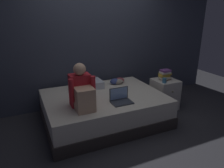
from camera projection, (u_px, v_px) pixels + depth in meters
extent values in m
plane|color=#2D2D33|center=(122.00, 126.00, 3.54)|extent=(8.00, 8.00, 0.00)
cube|color=#383D4C|center=(95.00, 37.00, 4.14)|extent=(5.60, 0.10, 2.70)
cube|color=#332D2B|center=(104.00, 116.00, 3.69)|extent=(2.00, 1.50, 0.20)
cube|color=beige|center=(104.00, 103.00, 3.61)|extent=(1.96, 1.46, 0.29)
cube|color=beige|center=(165.00, 94.00, 4.14)|extent=(0.44, 0.44, 0.58)
sphere|color=gray|center=(172.00, 92.00, 3.91)|extent=(0.04, 0.04, 0.04)
cube|color=#B21E28|center=(80.00, 90.00, 3.11)|extent=(0.30, 0.20, 0.48)
sphere|color=tan|center=(79.00, 69.00, 2.98)|extent=(0.18, 0.18, 0.18)
cube|color=tan|center=(85.00, 100.00, 2.95)|extent=(0.26, 0.24, 0.34)
cylinder|color=#B21E28|center=(71.00, 91.00, 2.91)|extent=(0.07, 0.07, 0.34)
cylinder|color=#B21E28|center=(93.00, 88.00, 3.04)|extent=(0.07, 0.07, 0.34)
cube|color=#333842|center=(122.00, 102.00, 3.24)|extent=(0.32, 0.22, 0.02)
cube|color=#333842|center=(119.00, 93.00, 3.31)|extent=(0.32, 0.01, 0.20)
cube|color=#8CB2EA|center=(119.00, 94.00, 3.30)|extent=(0.29, 0.00, 0.18)
cube|color=silver|center=(87.00, 85.00, 3.87)|extent=(0.56, 0.36, 0.13)
cube|color=brown|center=(165.00, 79.00, 4.07)|extent=(0.18, 0.16, 0.02)
cube|color=beige|center=(165.00, 78.00, 4.04)|extent=(0.21, 0.15, 0.04)
cube|color=gold|center=(164.00, 76.00, 4.03)|extent=(0.19, 0.12, 0.04)
cube|color=gold|center=(165.00, 74.00, 4.03)|extent=(0.21, 0.15, 0.03)
cube|color=beige|center=(165.00, 73.00, 4.00)|extent=(0.19, 0.14, 0.03)
cube|color=#703D84|center=(165.00, 71.00, 4.00)|extent=(0.18, 0.14, 0.04)
cylinder|color=teal|center=(164.00, 80.00, 3.88)|extent=(0.08, 0.08, 0.09)
ellipsoid|color=gray|center=(119.00, 82.00, 4.09)|extent=(0.18, 0.15, 0.10)
ellipsoid|color=#3D4C8E|center=(115.00, 81.00, 4.09)|extent=(0.19, 0.16, 0.11)
ellipsoid|color=#8E3D47|center=(120.00, 80.00, 4.16)|extent=(0.18, 0.16, 0.10)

